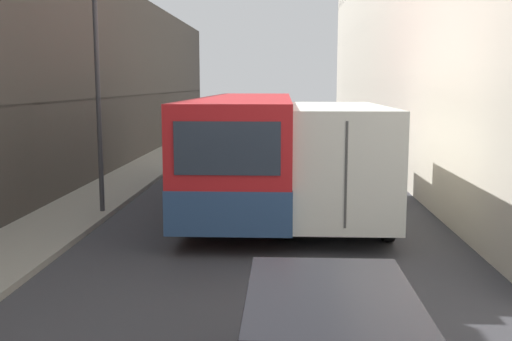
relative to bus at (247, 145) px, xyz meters
name	(u,v)px	position (x,y,z in m)	size (l,w,h in m)	color
ground_plane	(262,217)	(0.51, -2.28, -1.57)	(150.00, 150.00, 0.00)	#38383D
sidewalk_left	(75,212)	(-4.27, -2.28, -1.51)	(1.97, 60.00, 0.13)	gray
bus	(247,145)	(0.00, 0.00, 0.00)	(2.48, 11.97, 2.95)	red
box_truck	(331,155)	(2.23, -1.97, -0.04)	(2.31, 8.07, 2.81)	silver
street_lamp	(95,16)	(-3.53, -2.34, 3.37)	(0.36, 0.80, 6.96)	#38383D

